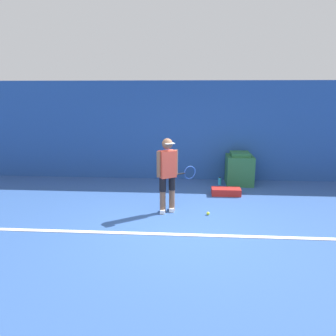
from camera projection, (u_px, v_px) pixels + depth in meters
name	position (u px, v px, depth m)	size (l,w,h in m)	color
ground_plane	(185.00, 228.00, 6.08)	(24.00, 24.00, 0.00)	#2D5193
back_wall	(188.00, 131.00, 9.18)	(24.00, 0.10, 2.76)	#234C99
court_baseline	(185.00, 235.00, 5.77)	(21.60, 0.10, 0.01)	white
tennis_player	(168.00, 172.00, 6.71)	(0.79, 0.57, 1.55)	brown
tennis_ball	(208.00, 213.00, 6.70)	(0.07, 0.07, 0.07)	#D1E533
covered_chair	(239.00, 169.00, 8.85)	(0.71, 0.73, 0.89)	#28663D
equipment_bag	(226.00, 192.00, 7.99)	(0.70, 0.34, 0.17)	#B2231E
water_bottle	(220.00, 181.00, 8.85)	(0.08, 0.08, 0.21)	#33ADD6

